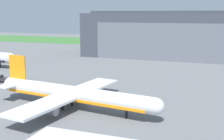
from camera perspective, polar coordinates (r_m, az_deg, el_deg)
ground_plane at (r=73.35m, az=-3.25°, el=-6.52°), size 440.00×440.00×0.00m
grass_field_strip at (r=222.17m, az=12.87°, el=4.86°), size 440.00×56.00×0.08m
maintenance_hangar at (r=156.16m, az=10.25°, el=6.63°), size 80.49×34.69×22.98m
airliner_near_left at (r=69.44m, az=-7.58°, el=-4.55°), size 42.84×36.37×11.41m
ops_van at (r=101.86m, az=-19.83°, el=-1.62°), size 4.70×3.12×2.28m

